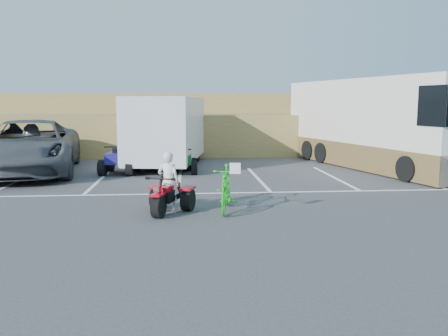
{
  "coord_description": "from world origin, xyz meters",
  "views": [
    {
      "loc": [
        0.22,
        -11.09,
        2.63
      ],
      "look_at": [
        1.17,
        0.53,
        1.0
      ],
      "focal_mm": 38.0,
      "sensor_mm": 36.0,
      "label": 1
    }
  ],
  "objects": [
    {
      "name": "quad_atv_blue",
      "position": [
        -2.22,
        6.48,
        0.0
      ],
      "size": [
        1.38,
        1.76,
        1.08
      ],
      "primitive_type": null,
      "rotation": [
        0.0,
        0.0,
        -0.09
      ],
      "color": "navy",
      "rests_on": "ground"
    },
    {
      "name": "grass_embankment",
      "position": [
        0.0,
        15.48,
        1.42
      ],
      "size": [
        40.0,
        8.5,
        3.1
      ],
      "color": "olive",
      "rests_on": "ground"
    },
    {
      "name": "rider",
      "position": [
        -0.2,
        0.15,
        0.73
      ],
      "size": [
        0.62,
        0.51,
        1.46
      ],
      "primitive_type": "imported",
      "rotation": [
        0.0,
        0.0,
        2.8
      ],
      "color": "white",
      "rests_on": "ground"
    },
    {
      "name": "rv_motorhome",
      "position": [
        7.77,
        7.45,
        1.51
      ],
      "size": [
        4.9,
        9.96,
        3.47
      ],
      "rotation": [
        0.0,
        0.0,
        0.26
      ],
      "color": "silver",
      "rests_on": "ground"
    },
    {
      "name": "red_trike_atv",
      "position": [
        -0.25,
        0.01,
        0.0
      ],
      "size": [
        1.48,
        1.69,
        0.92
      ],
      "primitive_type": null,
      "rotation": [
        0.0,
        0.0,
        -0.34
      ],
      "color": "#B10A16",
      "rests_on": "ground"
    },
    {
      "name": "cargo_trailer",
      "position": [
        -0.53,
        8.53,
        1.53
      ],
      "size": [
        3.28,
        6.35,
        2.83
      ],
      "rotation": [
        0.0,
        0.0,
        -0.15
      ],
      "color": "silver",
      "rests_on": "ground"
    },
    {
      "name": "grey_pickup",
      "position": [
        -5.54,
        6.87,
        0.98
      ],
      "size": [
        4.38,
        7.52,
        1.97
      ],
      "primitive_type": "imported",
      "rotation": [
        0.0,
        0.0,
        0.16
      ],
      "color": "#45484D",
      "rests_on": "ground"
    },
    {
      "name": "green_dirt_bike",
      "position": [
        1.18,
        0.15,
        0.55
      ],
      "size": [
        0.82,
        1.91,
        1.11
      ],
      "primitive_type": "imported",
      "rotation": [
        0.0,
        0.0,
        -0.17
      ],
      "color": "#14BF19",
      "rests_on": "ground"
    },
    {
      "name": "ground",
      "position": [
        0.0,
        0.0,
        0.0
      ],
      "size": [
        100.0,
        100.0,
        0.0
      ],
      "primitive_type": "plane",
      "color": "#3C3C3E",
      "rests_on": "ground"
    },
    {
      "name": "quad_atv_green",
      "position": [
        0.07,
        6.44,
        0.0
      ],
      "size": [
        1.12,
        1.49,
        0.97
      ],
      "primitive_type": null,
      "rotation": [
        0.0,
        0.0,
        0.01
      ],
      "color": "#13531F",
      "rests_on": "ground"
    },
    {
      "name": "parking_stripes",
      "position": [
        0.87,
        4.07,
        0.0
      ],
      "size": [
        28.0,
        5.16,
        0.01
      ],
      "color": "white",
      "rests_on": "ground"
    }
  ]
}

